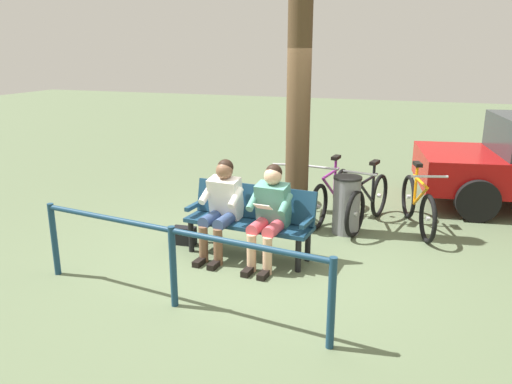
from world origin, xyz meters
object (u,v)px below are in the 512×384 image
(tree_trunk, at_px, (298,103))
(bicycle_orange, at_px, (291,192))
(bicycle_black, at_px, (330,196))
(bench, at_px, (251,216))
(bicycle_red, at_px, (418,205))
(person_reading, at_px, (270,211))
(bicycle_blue, at_px, (368,202))
(person_companion, at_px, (222,204))
(litter_bin, at_px, (346,205))
(handbag, at_px, (185,236))

(tree_trunk, xyz_separation_m, bicycle_orange, (0.24, -0.65, -1.44))
(bicycle_black, distance_m, bicycle_orange, 0.61)
(bench, height_order, bicycle_red, bicycle_red)
(tree_trunk, relative_size, bicycle_orange, 2.15)
(person_reading, xyz_separation_m, bicycle_blue, (-0.95, -1.71, -0.31))
(person_companion, bearing_deg, bicycle_black, -113.66)
(bicycle_orange, bearing_deg, litter_bin, 50.25)
(litter_bin, height_order, bicycle_orange, bicycle_orange)
(person_reading, distance_m, person_companion, 0.64)
(bench, xyz_separation_m, bicycle_black, (-0.68, -1.68, -0.15))
(person_reading, bearing_deg, bicycle_blue, -113.45)
(bench, distance_m, bicycle_black, 1.82)
(handbag, relative_size, bicycle_orange, 0.18)
(bench, xyz_separation_m, bicycle_blue, (-1.26, -1.52, -0.15))
(bench, xyz_separation_m, litter_bin, (-1.01, -1.13, -0.10))
(bench, xyz_separation_m, person_companion, (0.33, 0.13, 0.16))
(person_companion, bearing_deg, bench, -152.73)
(person_companion, height_order, tree_trunk, tree_trunk)
(litter_bin, distance_m, bicycle_blue, 0.46)
(bicycle_red, bearing_deg, bicycle_black, -109.28)
(person_reading, bearing_deg, bicycle_orange, -77.28)
(person_reading, distance_m, litter_bin, 1.52)
(bicycle_blue, xyz_separation_m, bicycle_orange, (1.19, -0.17, 0.00))
(person_reading, xyz_separation_m, bicycle_black, (-0.38, -1.87, -0.31))
(tree_trunk, bearing_deg, bicycle_black, -120.38)
(handbag, distance_m, bicycle_orange, 1.97)
(handbag, xyz_separation_m, bicycle_black, (-1.62, -1.67, 0.24))
(tree_trunk, distance_m, litter_bin, 1.56)
(bench, relative_size, person_companion, 1.36)
(bench, height_order, bicycle_black, bicycle_black)
(handbag, distance_m, bicycle_blue, 2.67)
(bicycle_black, bearing_deg, bicycle_blue, 83.15)
(tree_trunk, distance_m, bicycle_red, 2.25)
(bicycle_orange, bearing_deg, tree_trunk, 11.58)
(person_reading, relative_size, handbag, 4.00)
(person_reading, height_order, handbag, person_reading)
(litter_bin, xyz_separation_m, bicycle_orange, (0.94, -0.56, -0.05))
(handbag, height_order, tree_trunk, tree_trunk)
(litter_bin, distance_m, bicycle_red, 1.05)
(bicycle_blue, bearing_deg, bench, -26.79)
(person_reading, xyz_separation_m, bicycle_orange, (0.23, -1.89, -0.31))
(person_reading, distance_m, bicycle_orange, 1.93)
(bench, height_order, litter_bin, bench)
(handbag, bearing_deg, bicycle_orange, -120.84)
(handbag, bearing_deg, bench, 179.31)
(bicycle_orange, bearing_deg, bicycle_red, 78.77)
(bicycle_blue, height_order, bicycle_black, same)
(bicycle_red, distance_m, bicycle_black, 1.26)
(bench, bearing_deg, handbag, 4.96)
(bench, bearing_deg, person_reading, 152.94)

